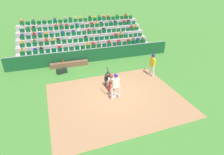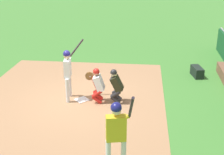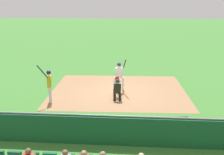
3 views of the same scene
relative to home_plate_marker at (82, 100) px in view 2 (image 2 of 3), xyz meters
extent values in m
plane|color=#3E7B31|center=(0.00, 0.00, -0.02)|extent=(160.00, 160.00, 0.00)
cube|color=#9D7451|center=(0.00, 0.50, -0.01)|extent=(8.88, 7.36, 0.01)
cube|color=white|center=(0.00, 0.00, 0.00)|extent=(0.62, 0.62, 0.02)
cylinder|color=silver|center=(-0.24, 0.46, 0.43)|extent=(0.14, 0.14, 0.90)
cylinder|color=silver|center=(0.29, 0.52, 0.43)|extent=(0.14, 0.14, 0.90)
cube|color=silver|center=(0.02, 0.49, 1.20)|extent=(0.46, 0.27, 0.64)
sphere|color=tan|center=(0.02, 0.49, 1.68)|extent=(0.23, 0.23, 0.23)
sphere|color=navy|center=(0.02, 0.49, 1.74)|extent=(0.26, 0.26, 0.26)
cylinder|color=silver|center=(0.08, 0.47, 1.51)|extent=(0.47, 0.09, 0.14)
cylinder|color=silver|center=(0.25, 0.49, 1.51)|extent=(0.17, 0.13, 0.13)
cylinder|color=#2C2227|center=(0.39, 0.23, 1.85)|extent=(0.23, 0.55, 0.68)
sphere|color=black|center=(0.31, 0.48, 1.53)|extent=(0.06, 0.06, 0.06)
cylinder|color=red|center=(-0.19, -0.61, 0.14)|extent=(0.16, 0.39, 0.34)
cylinder|color=red|center=(-0.19, -0.61, 0.36)|extent=(0.16, 0.39, 0.33)
cylinder|color=red|center=(0.12, -0.59, 0.14)|extent=(0.16, 0.39, 0.34)
cylinder|color=red|center=(0.12, -0.59, 0.36)|extent=(0.16, 0.39, 0.33)
cube|color=white|center=(-0.03, -0.66, 0.72)|extent=(0.44, 0.43, 0.60)
cube|color=red|center=(-0.04, -0.54, 0.72)|extent=(0.39, 0.22, 0.45)
sphere|color=#B27152|center=(-0.04, -0.57, 1.09)|extent=(0.22, 0.22, 0.22)
cube|color=black|center=(-0.04, -0.57, 1.09)|extent=(0.20, 0.11, 0.20)
sphere|color=red|center=(-0.04, -0.57, 1.15)|extent=(0.24, 0.24, 0.24)
cylinder|color=brown|center=(0.07, -0.30, 0.93)|extent=(0.08, 0.30, 0.30)
cylinder|color=white|center=(0.11, -0.47, 0.86)|extent=(0.17, 0.40, 0.22)
cylinder|color=black|center=(-0.14, -1.27, 0.14)|extent=(0.16, 0.39, 0.34)
cylinder|color=black|center=(-0.14, -1.27, 0.36)|extent=(0.16, 0.39, 0.33)
cylinder|color=black|center=(0.18, -1.29, 0.14)|extent=(0.16, 0.39, 0.34)
cylinder|color=black|center=(0.18, -1.29, 0.36)|extent=(0.16, 0.39, 0.33)
cube|color=black|center=(0.02, -1.31, 0.71)|extent=(0.44, 0.48, 0.60)
cube|color=black|center=(0.03, -1.19, 0.71)|extent=(0.39, 0.27, 0.44)
sphere|color=beige|center=(0.03, -1.18, 1.07)|extent=(0.22, 0.22, 0.22)
cube|color=black|center=(0.03, -1.18, 1.07)|extent=(0.20, 0.13, 0.19)
sphere|color=black|center=(0.03, -1.18, 1.13)|extent=(0.24, 0.24, 0.24)
cube|color=black|center=(3.11, -4.49, 0.20)|extent=(0.90, 0.53, 0.44)
cylinder|color=silver|center=(-3.81, -1.95, 0.43)|extent=(0.16, 0.16, 0.90)
cube|color=gold|center=(-3.86, -1.77, 1.20)|extent=(0.32, 0.51, 0.63)
sphere|color=beige|center=(-3.86, -1.77, 1.67)|extent=(0.23, 0.23, 0.23)
sphere|color=navy|center=(-3.86, -1.77, 1.73)|extent=(0.26, 0.26, 0.26)
cylinder|color=gold|center=(-3.87, -1.83, 1.50)|extent=(0.15, 0.51, 0.14)
cylinder|color=gold|center=(-3.83, -2.01, 1.50)|extent=(0.12, 0.17, 0.13)
cylinder|color=#27202D|center=(-4.10, -2.12, 1.88)|extent=(0.58, 0.18, 0.75)
sphere|color=black|center=(-3.84, -2.07, 1.52)|extent=(0.06, 0.06, 0.06)
camera|label=1|loc=(3.40, 10.18, 7.10)|focal=29.83mm
camera|label=2|loc=(-10.05, -2.55, 4.90)|focal=49.33mm
camera|label=3|loc=(0.82, -15.62, 5.55)|focal=41.56mm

